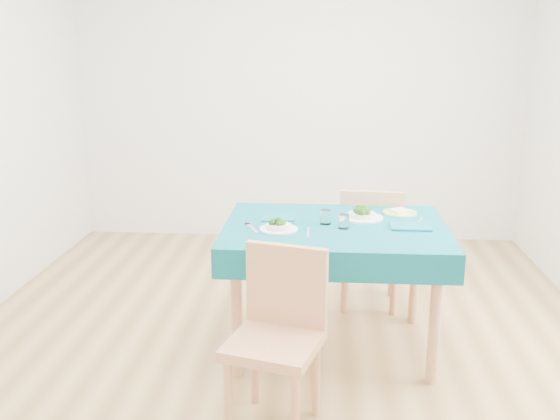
# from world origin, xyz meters

# --- Properties ---
(room_shell) EXTENTS (4.02, 4.52, 2.73)m
(room_shell) POSITION_xyz_m (0.00, 0.00, 1.35)
(room_shell) COLOR olive
(room_shell) RESTS_ON ground
(table) EXTENTS (1.26, 0.96, 0.76)m
(table) POSITION_xyz_m (0.31, 0.03, 0.38)
(table) COLOR #084B57
(table) RESTS_ON ground
(chair_near) EXTENTS (0.50, 0.53, 1.00)m
(chair_near) POSITION_xyz_m (0.03, -0.81, 0.50)
(chair_near) COLOR #B17853
(chair_near) RESTS_ON ground
(chair_far) EXTENTS (0.43, 0.47, 1.01)m
(chair_far) POSITION_xyz_m (0.57, 0.69, 0.51)
(chair_far) COLOR #B17853
(chair_far) RESTS_ON ground
(bowl_near) EXTENTS (0.21, 0.21, 0.07)m
(bowl_near) POSITION_xyz_m (-0.00, -0.09, 0.79)
(bowl_near) COLOR white
(bowl_near) RESTS_ON table
(bowl_far) EXTENTS (0.25, 0.25, 0.08)m
(bowl_far) POSITION_xyz_m (0.47, 0.18, 0.80)
(bowl_far) COLOR white
(bowl_far) RESTS_ON table
(fork_near) EXTENTS (0.11, 0.19, 0.00)m
(fork_near) POSITION_xyz_m (-0.15, -0.07, 0.76)
(fork_near) COLOR silver
(fork_near) RESTS_ON table
(knife_near) EXTENTS (0.02, 0.19, 0.00)m
(knife_near) POSITION_xyz_m (0.16, -0.13, 0.76)
(knife_near) COLOR silver
(knife_near) RESTS_ON table
(fork_far) EXTENTS (0.05, 0.18, 0.00)m
(fork_far) POSITION_xyz_m (0.39, 0.19, 0.76)
(fork_far) COLOR silver
(fork_far) RESTS_ON table
(knife_far) EXTENTS (0.09, 0.22, 0.00)m
(knife_far) POSITION_xyz_m (0.80, 0.11, 0.76)
(knife_far) COLOR silver
(knife_far) RESTS_ON table
(napkin_near) EXTENTS (0.20, 0.14, 0.01)m
(napkin_near) POSITION_xyz_m (-0.02, 0.13, 0.76)
(napkin_near) COLOR #0B5461
(napkin_near) RESTS_ON table
(napkin_far) EXTENTS (0.23, 0.16, 0.01)m
(napkin_far) POSITION_xyz_m (0.74, 0.01, 0.76)
(napkin_far) COLOR #0B5461
(napkin_far) RESTS_ON table
(tumbler_center) EXTENTS (0.06, 0.06, 0.08)m
(tumbler_center) POSITION_xyz_m (0.26, 0.06, 0.80)
(tumbler_center) COLOR white
(tumbler_center) RESTS_ON table
(tumbler_side) EXTENTS (0.06, 0.06, 0.08)m
(tumbler_side) POSITION_xyz_m (0.36, -0.03, 0.80)
(tumbler_side) COLOR white
(tumbler_side) RESTS_ON table
(side_plate) EXTENTS (0.21, 0.21, 0.01)m
(side_plate) POSITION_xyz_m (0.71, 0.32, 0.76)
(side_plate) COLOR #9CD065
(side_plate) RESTS_ON table
(bread_slice) EXTENTS (0.14, 0.14, 0.01)m
(bread_slice) POSITION_xyz_m (0.71, 0.32, 0.78)
(bread_slice) COLOR beige
(bread_slice) RESTS_ON side_plate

